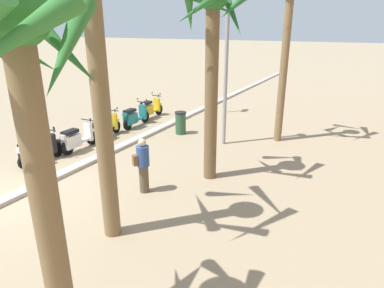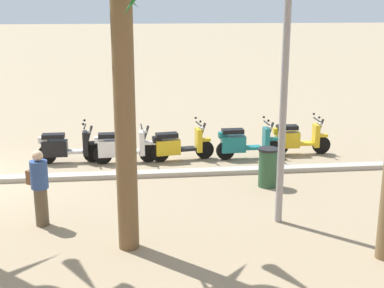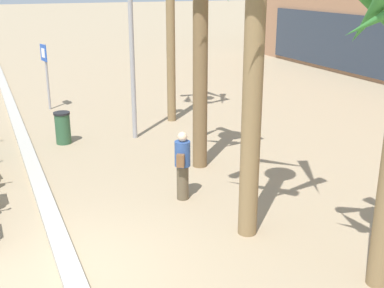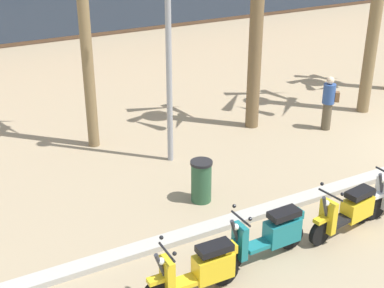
{
  "view_description": "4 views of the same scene",
  "coord_description": "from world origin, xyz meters",
  "px_view_note": "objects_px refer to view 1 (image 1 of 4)",
  "views": [
    {
      "loc": [
        4.69,
        8.01,
        4.33
      ],
      "look_at": [
        -3.23,
        3.78,
        1.14
      ],
      "focal_mm": 31.21,
      "sensor_mm": 36.0,
      "label": 1
    },
    {
      "loc": [
        -3.81,
        13.01,
        4.3
      ],
      "look_at": [
        -5.31,
        0.09,
        0.81
      ],
      "focal_mm": 49.54,
      "sensor_mm": 36.0,
      "label": 2
    },
    {
      "loc": [
        7.34,
        -0.86,
        4.62
      ],
      "look_at": [
        -2.57,
        3.44,
        1.03
      ],
      "focal_mm": 46.48,
      "sensor_mm": 36.0,
      "label": 3
    },
    {
      "loc": [
        -12.19,
        -7.85,
        6.2
      ],
      "look_at": [
        -7.01,
        1.62,
        1.2
      ],
      "focal_mm": 51.8,
      "sensor_mm": 36.0,
      "label": 4
    }
  ],
  "objects_px": {
    "crossing_sign": "(226,84)",
    "scooter_yellow_lead_nearest": "(150,109)",
    "litter_bin": "(181,123)",
    "street_lamp": "(227,37)",
    "palm_tree_mid_walkway": "(25,92)",
    "pedestrian_by_palm_tree": "(143,164)",
    "palm_tree_far_corner": "(93,13)",
    "scooter_yellow_mid_centre": "(105,128)",
    "palm_tree_near_sign": "(213,38)",
    "palm_tree_by_mall_entrance": "(291,0)",
    "scooter_teal_gap_after_mid": "(134,117)",
    "scooter_black_second_in_line": "(38,151)",
    "scooter_white_mid_front": "(77,139)"
  },
  "relations": [
    {
      "from": "palm_tree_by_mall_entrance",
      "to": "pedestrian_by_palm_tree",
      "type": "height_order",
      "value": "palm_tree_by_mall_entrance"
    },
    {
      "from": "palm_tree_near_sign",
      "to": "street_lamp",
      "type": "height_order",
      "value": "street_lamp"
    },
    {
      "from": "scooter_teal_gap_after_mid",
      "to": "scooter_white_mid_front",
      "type": "height_order",
      "value": "scooter_teal_gap_after_mid"
    },
    {
      "from": "pedestrian_by_palm_tree",
      "to": "litter_bin",
      "type": "height_order",
      "value": "pedestrian_by_palm_tree"
    },
    {
      "from": "scooter_black_second_in_line",
      "to": "litter_bin",
      "type": "height_order",
      "value": "scooter_black_second_in_line"
    },
    {
      "from": "palm_tree_mid_walkway",
      "to": "palm_tree_near_sign",
      "type": "bearing_deg",
      "value": -176.03
    },
    {
      "from": "scooter_white_mid_front",
      "to": "street_lamp",
      "type": "height_order",
      "value": "street_lamp"
    },
    {
      "from": "scooter_white_mid_front",
      "to": "litter_bin",
      "type": "height_order",
      "value": "scooter_white_mid_front"
    },
    {
      "from": "palm_tree_by_mall_entrance",
      "to": "scooter_yellow_lead_nearest",
      "type": "bearing_deg",
      "value": -93.72
    },
    {
      "from": "palm_tree_near_sign",
      "to": "palm_tree_mid_walkway",
      "type": "distance_m",
      "value": 5.99
    },
    {
      "from": "scooter_teal_gap_after_mid",
      "to": "crossing_sign",
      "type": "height_order",
      "value": "crossing_sign"
    },
    {
      "from": "crossing_sign",
      "to": "palm_tree_far_corner",
      "type": "height_order",
      "value": "palm_tree_far_corner"
    },
    {
      "from": "scooter_yellow_mid_centre",
      "to": "palm_tree_far_corner",
      "type": "height_order",
      "value": "palm_tree_far_corner"
    },
    {
      "from": "scooter_yellow_mid_centre",
      "to": "crossing_sign",
      "type": "bearing_deg",
      "value": 157.56
    },
    {
      "from": "scooter_yellow_mid_centre",
      "to": "palm_tree_mid_walkway",
      "type": "xyz_separation_m",
      "value": [
        7.32,
        5.74,
        3.18
      ]
    },
    {
      "from": "street_lamp",
      "to": "scooter_white_mid_front",
      "type": "bearing_deg",
      "value": -53.88
    },
    {
      "from": "scooter_black_second_in_line",
      "to": "palm_tree_near_sign",
      "type": "height_order",
      "value": "palm_tree_near_sign"
    },
    {
      "from": "crossing_sign",
      "to": "palm_tree_by_mall_entrance",
      "type": "height_order",
      "value": "palm_tree_by_mall_entrance"
    },
    {
      "from": "scooter_teal_gap_after_mid",
      "to": "palm_tree_mid_walkway",
      "type": "bearing_deg",
      "value": 31.81
    },
    {
      "from": "palm_tree_mid_walkway",
      "to": "scooter_yellow_lead_nearest",
      "type": "bearing_deg",
      "value": -151.05
    },
    {
      "from": "crossing_sign",
      "to": "palm_tree_by_mall_entrance",
      "type": "relative_size",
      "value": 0.35
    },
    {
      "from": "palm_tree_mid_walkway",
      "to": "litter_bin",
      "type": "height_order",
      "value": "palm_tree_mid_walkway"
    },
    {
      "from": "street_lamp",
      "to": "scooter_yellow_lead_nearest",
      "type": "bearing_deg",
      "value": -111.18
    },
    {
      "from": "scooter_teal_gap_after_mid",
      "to": "palm_tree_mid_walkway",
      "type": "height_order",
      "value": "palm_tree_mid_walkway"
    },
    {
      "from": "crossing_sign",
      "to": "scooter_yellow_lead_nearest",
      "type": "bearing_deg",
      "value": -45.04
    },
    {
      "from": "scooter_teal_gap_after_mid",
      "to": "palm_tree_near_sign",
      "type": "distance_m",
      "value": 7.13
    },
    {
      "from": "litter_bin",
      "to": "street_lamp",
      "type": "height_order",
      "value": "street_lamp"
    },
    {
      "from": "palm_tree_mid_walkway",
      "to": "litter_bin",
      "type": "distance_m",
      "value": 10.35
    },
    {
      "from": "scooter_yellow_lead_nearest",
      "to": "pedestrian_by_palm_tree",
      "type": "height_order",
      "value": "pedestrian_by_palm_tree"
    },
    {
      "from": "litter_bin",
      "to": "scooter_black_second_in_line",
      "type": "bearing_deg",
      "value": -26.39
    },
    {
      "from": "scooter_yellow_lead_nearest",
      "to": "street_lamp",
      "type": "relative_size",
      "value": 0.27
    },
    {
      "from": "palm_tree_far_corner",
      "to": "street_lamp",
      "type": "distance_m",
      "value": 6.67
    },
    {
      "from": "scooter_teal_gap_after_mid",
      "to": "pedestrian_by_palm_tree",
      "type": "distance_m",
      "value": 6.41
    },
    {
      "from": "palm_tree_far_corner",
      "to": "crossing_sign",
      "type": "bearing_deg",
      "value": -169.67
    },
    {
      "from": "palm_tree_far_corner",
      "to": "litter_bin",
      "type": "relative_size",
      "value": 6.47
    },
    {
      "from": "scooter_black_second_in_line",
      "to": "crossing_sign",
      "type": "bearing_deg",
      "value": 163.87
    },
    {
      "from": "palm_tree_far_corner",
      "to": "palm_tree_mid_walkway",
      "type": "height_order",
      "value": "palm_tree_far_corner"
    },
    {
      "from": "palm_tree_mid_walkway",
      "to": "street_lamp",
      "type": "height_order",
      "value": "street_lamp"
    },
    {
      "from": "scooter_yellow_mid_centre",
      "to": "palm_tree_far_corner",
      "type": "relative_size",
      "value": 0.29
    },
    {
      "from": "scooter_teal_gap_after_mid",
      "to": "palm_tree_far_corner",
      "type": "bearing_deg",
      "value": 33.96
    },
    {
      "from": "scooter_teal_gap_after_mid",
      "to": "scooter_black_second_in_line",
      "type": "relative_size",
      "value": 1.06
    },
    {
      "from": "scooter_black_second_in_line",
      "to": "scooter_white_mid_front",
      "type": "bearing_deg",
      "value": 172.87
    },
    {
      "from": "crossing_sign",
      "to": "litter_bin",
      "type": "distance_m",
      "value": 4.48
    },
    {
      "from": "scooter_teal_gap_after_mid",
      "to": "scooter_white_mid_front",
      "type": "relative_size",
      "value": 1.05
    },
    {
      "from": "litter_bin",
      "to": "palm_tree_far_corner",
      "type": "bearing_deg",
      "value": 18.1
    },
    {
      "from": "palm_tree_far_corner",
      "to": "street_lamp",
      "type": "bearing_deg",
      "value": -178.54
    },
    {
      "from": "scooter_yellow_mid_centre",
      "to": "pedestrian_by_palm_tree",
      "type": "distance_m",
      "value": 5.16
    },
    {
      "from": "pedestrian_by_palm_tree",
      "to": "palm_tree_mid_walkway",
      "type": "bearing_deg",
      "value": 20.84
    },
    {
      "from": "scooter_yellow_mid_centre",
      "to": "scooter_white_mid_front",
      "type": "relative_size",
      "value": 1.02
    },
    {
      "from": "scooter_yellow_lead_nearest",
      "to": "palm_tree_near_sign",
      "type": "relative_size",
      "value": 0.32
    }
  ]
}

